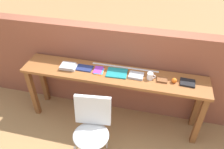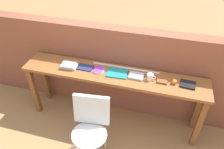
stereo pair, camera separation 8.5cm
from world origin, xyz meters
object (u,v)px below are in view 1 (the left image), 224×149
chair_white_moulded (92,127)px  book_stack_leftmost (68,66)px  magazine_cycling (84,68)px  book_open_centre (117,73)px  pamphlet_pile_colourful (99,71)px  book_repair_rightmost (187,83)px  sports_ball_small (174,80)px  leather_journal_brown (162,80)px  mug (150,76)px

chair_white_moulded → book_stack_leftmost: (-0.51, 0.63, 0.38)m
magazine_cycling → book_open_centre: same height
pamphlet_pile_colourful → book_repair_rightmost: 1.15m
chair_white_moulded → magazine_cycling: (-0.29, 0.66, 0.36)m
magazine_cycling → pamphlet_pile_colourful: magazine_cycling is taller
pamphlet_pile_colourful → sports_ball_small: bearing=-0.7°
pamphlet_pile_colourful → leather_journal_brown: 0.84m
magazine_cycling → mug: mug is taller
sports_ball_small → book_open_centre: bearing=178.6°
book_open_centre → chair_white_moulded: bearing=-106.8°
sports_ball_small → book_repair_rightmost: 0.17m
chair_white_moulded → book_open_centre: bearing=76.0°
book_stack_leftmost → pamphlet_pile_colourful: (0.43, 0.03, -0.02)m
book_open_centre → mug: 0.44m
leather_journal_brown → sports_ball_small: size_ratio=1.99×
book_stack_leftmost → leather_journal_brown: 1.27m
chair_white_moulded → sports_ball_small: 1.17m
pamphlet_pile_colourful → mug: size_ratio=1.76×
chair_white_moulded → magazine_cycling: magazine_cycling is taller
book_stack_leftmost → magazine_cycling: book_stack_leftmost is taller
book_open_centre → leather_journal_brown: bearing=-4.4°
book_stack_leftmost → mug: 1.11m
sports_ball_small → book_repair_rightmost: (0.17, 0.02, -0.02)m
chair_white_moulded → magazine_cycling: bearing=113.7°
chair_white_moulded → pamphlet_pile_colourful: pamphlet_pile_colourful is taller
sports_ball_small → book_repair_rightmost: sports_ball_small is taller
book_stack_leftmost → magazine_cycling: bearing=9.9°
book_open_centre → sports_ball_small: 0.74m
book_repair_rightmost → leather_journal_brown: bearing=-172.5°
book_stack_leftmost → book_repair_rightmost: book_stack_leftmost is taller
chair_white_moulded → mug: 0.97m
magazine_cycling → sports_ball_small: (1.19, -0.02, 0.02)m
book_stack_leftmost → leather_journal_brown: book_stack_leftmost is taller
mug → book_repair_rightmost: size_ratio=0.60×
book_stack_leftmost → mug: (1.11, 0.02, 0.02)m
pamphlet_pile_colourful → leather_journal_brown: leather_journal_brown is taller
book_open_centre → book_stack_leftmost: bearing=179.9°
book_open_centre → mug: size_ratio=2.45×
chair_white_moulded → book_repair_rightmost: size_ratio=4.88×
mug → pamphlet_pile_colourful: bearing=179.2°
book_open_centre → leather_journal_brown: size_ratio=2.07×
book_stack_leftmost → book_repair_rightmost: (1.58, 0.04, -0.02)m
chair_white_moulded → mug: (0.60, 0.64, 0.40)m
book_open_centre → leather_journal_brown: 0.59m
magazine_cycling → book_stack_leftmost: bearing=-169.8°
magazine_cycling → leather_journal_brown: (1.05, -0.02, 0.00)m
book_open_centre → mug: (0.44, -0.02, 0.04)m
leather_journal_brown → book_open_centre: bearing=178.7°
book_open_centre → book_repair_rightmost: 0.90m
book_stack_leftmost → book_repair_rightmost: 1.58m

